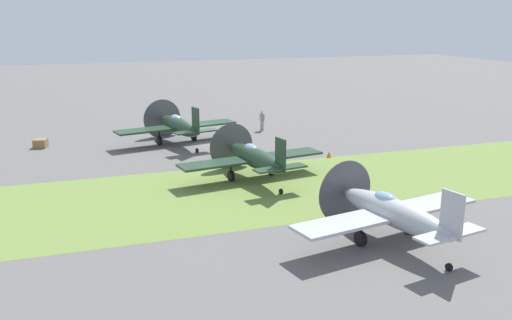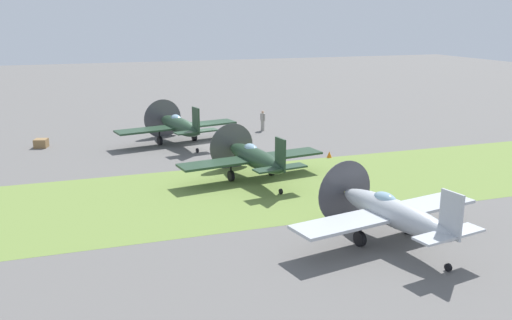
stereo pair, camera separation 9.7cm
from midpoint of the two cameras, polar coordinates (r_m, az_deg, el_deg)
name	(u,v)px [view 2 (the right image)]	position (r m, az deg, el deg)	size (l,w,h in m)	color
ground_plane	(205,145)	(42.45, -5.22, 1.58)	(160.00, 160.00, 0.00)	#605E5B
grass_verge	(256,191)	(31.23, 0.10, -3.15)	(120.00, 11.00, 0.01)	olive
airplane_lead	(179,125)	(42.72, -7.90, 3.54)	(9.62, 7.68, 3.41)	#233D28
airplane_wingman	(254,157)	(32.95, -0.12, 0.27)	(9.25, 7.36, 3.27)	#233D28
airplane_trail	(391,212)	(24.55, 13.86, -5.21)	(9.39, 7.49, 3.32)	#B2B7BC
ground_crew_chief	(263,120)	(47.32, 0.75, 4.12)	(0.38, 0.61, 1.73)	#9E998E
supply_crate	(41,143)	(44.31, -21.16, 1.62)	(0.90, 0.90, 0.64)	olive
runway_marker_cone	(329,154)	(38.74, 7.61, 0.57)	(0.36, 0.36, 0.44)	orange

